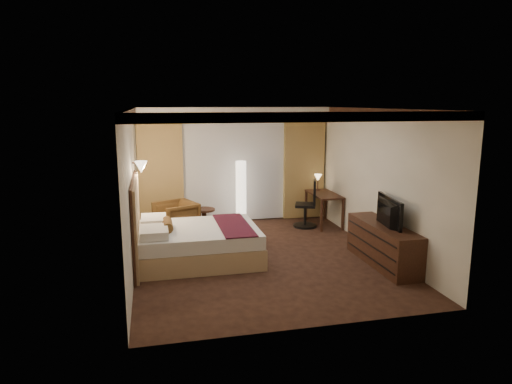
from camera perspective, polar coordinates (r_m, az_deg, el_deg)
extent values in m
cube|color=black|center=(8.50, 0.61, -8.14)|extent=(4.50, 5.50, 0.01)
cube|color=white|center=(8.03, 0.65, 10.37)|extent=(4.50, 5.50, 0.01)
cube|color=beige|center=(10.82, -2.81, 3.39)|extent=(4.50, 0.02, 2.70)
cube|color=beige|center=(7.94, -15.35, 0.16)|extent=(0.02, 5.50, 2.70)
cube|color=beige|center=(8.95, 14.77, 1.40)|extent=(0.02, 5.50, 2.70)
cube|color=white|center=(10.48, -2.63, 10.00)|extent=(4.50, 0.50, 0.20)
cube|color=silver|center=(10.75, -2.73, 2.80)|extent=(2.48, 0.04, 2.45)
cube|color=#B08250|center=(10.53, -11.82, 2.40)|extent=(1.00, 0.14, 2.45)
cube|color=#B08250|center=(11.12, 5.99, 3.03)|extent=(1.00, 0.14, 2.45)
imported|color=#553619|center=(9.91, -9.98, -3.07)|extent=(0.98, 1.00, 0.80)
imported|color=black|center=(8.15, 15.66, -1.87)|extent=(0.76, 1.14, 0.14)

